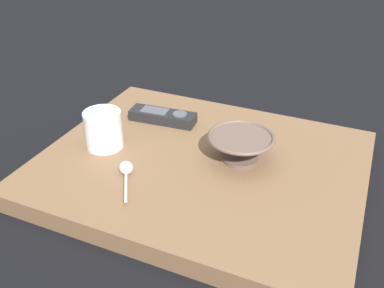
{
  "coord_description": "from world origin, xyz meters",
  "views": [
    {
      "loc": [
        -0.68,
        -0.28,
        0.53
      ],
      "look_at": [
        0.02,
        0.03,
        0.06
      ],
      "focal_mm": 40.09,
      "sensor_mm": 36.0,
      "label": 1
    }
  ],
  "objects_px": {
    "coffee_mug": "(103,129)",
    "teaspoon": "(126,170)",
    "cereal_bowl": "(241,146)",
    "tv_remote_near": "(163,116)"
  },
  "relations": [
    {
      "from": "cereal_bowl",
      "to": "tv_remote_near",
      "type": "distance_m",
      "value": 0.24
    },
    {
      "from": "cereal_bowl",
      "to": "coffee_mug",
      "type": "distance_m",
      "value": 0.29
    },
    {
      "from": "coffee_mug",
      "to": "tv_remote_near",
      "type": "bearing_deg",
      "value": -22.97
    },
    {
      "from": "cereal_bowl",
      "to": "coffee_mug",
      "type": "relative_size",
      "value": 1.69
    },
    {
      "from": "teaspoon",
      "to": "tv_remote_near",
      "type": "bearing_deg",
      "value": 9.02
    },
    {
      "from": "coffee_mug",
      "to": "teaspoon",
      "type": "relative_size",
      "value": 0.78
    },
    {
      "from": "coffee_mug",
      "to": "tv_remote_near",
      "type": "distance_m",
      "value": 0.17
    },
    {
      "from": "cereal_bowl",
      "to": "tv_remote_near",
      "type": "xyz_separation_m",
      "value": [
        0.08,
        0.22,
        -0.02
      ]
    },
    {
      "from": "teaspoon",
      "to": "cereal_bowl",
      "type": "bearing_deg",
      "value": -52.01
    },
    {
      "from": "cereal_bowl",
      "to": "tv_remote_near",
      "type": "bearing_deg",
      "value": 69.13
    }
  ]
}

